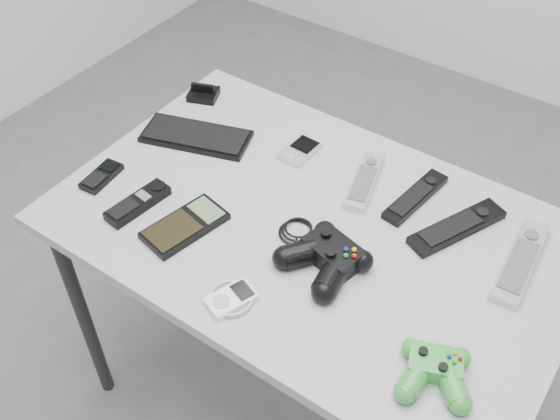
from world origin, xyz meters
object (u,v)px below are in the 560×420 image
Objects in this scene: remote_silver_a at (365,180)px; controller_green at (435,370)px; pda at (300,150)px; cordless_handset at (138,203)px; controller_black at (327,256)px; mobile_phone at (101,176)px; pda_keyboard at (196,136)px; desk at (312,244)px; remote_silver_b at (521,261)px; calculator at (185,225)px; remote_black_b at (457,227)px; mp3_player at (231,298)px; remote_black_a at (416,196)px.

remote_silver_a is 0.49m from controller_green.
cordless_handset is (-0.19, -0.35, 0.00)m from pda.
controller_black reaches higher than remote_silver_a.
cordless_handset is at bearing -14.29° from mobile_phone.
controller_green reaches higher than pda.
desk is at bearing -30.05° from pda_keyboard.
remote_silver_b is 1.33× the size of calculator.
pda_keyboard is at bearing -155.13° from pda.
controller_black is (-0.31, -0.22, 0.02)m from remote_silver_b.
mobile_phone is 0.76× the size of controller_green.
remote_silver_b is at bearing 19.40° from desk.
controller_green reaches higher than cordless_handset.
remote_black_b reaches higher than mp3_player.
remote_silver_b is 2.27× the size of mobile_phone.
pda is 0.29m from remote_black_a.
calculator is at bearing -8.38° from mobile_phone.
remote_silver_b is 2.58× the size of mp3_player.
mobile_phone is 0.38× the size of controller_black.
desk is 0.14m from controller_black.
desk is 7.14× the size of cordless_handset.
remote_silver_b is 0.57m from mp3_player.
desk is at bearing -124.21° from remote_black_b.
pda is at bearing 91.71° from calculator.
desk is at bearing 106.31° from mp3_player.
desk is at bearing -164.65° from remote_silver_b.
remote_silver_a is 0.43m from mp3_player.
pda reaches higher than desk.
calculator is 0.22m from mp3_player.
remote_silver_a reaches higher than mobile_phone.
cordless_handset is 0.55× the size of controller_black.
remote_black_b is at bearing 46.21° from calculator.
mp3_player is (0.45, -0.10, -0.00)m from mobile_phone.
pda_keyboard is at bearing 108.21° from cordless_handset.
remote_silver_a is (0.03, 0.17, 0.07)m from desk.
remote_silver_a is at bearing 104.34° from mp3_player.
pda is at bearing 145.84° from controller_black.
controller_green is (0.70, -0.02, 0.01)m from cordless_handset.
remote_silver_a is 0.41m from calculator.
cordless_handset reaches higher than mobile_phone.
pda is 0.34m from calculator.
remote_silver_b is at bearing 38.37° from calculator.
mobile_phone reaches higher than mp3_player.
remote_silver_a is at bearing 0.36° from pda.
mobile_phone is (-0.72, -0.31, -0.00)m from remote_black_b.
remote_silver_b is (0.78, 0.06, 0.00)m from pda_keyboard.
pda is 0.43× the size of remote_black_b.
pda_keyboard is (-0.38, 0.08, 0.07)m from desk.
remote_black_b is 0.78m from mobile_phone.
mp3_player is at bearing -70.58° from pda.
mobile_phone is 0.59× the size of calculator.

